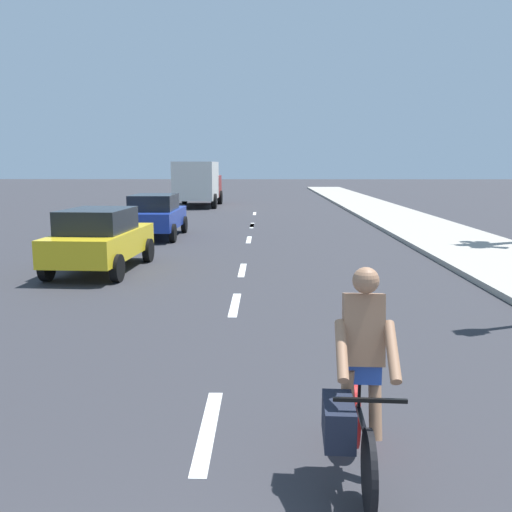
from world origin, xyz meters
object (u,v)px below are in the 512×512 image
object	(u,v)px
parked_car_yellow	(100,238)
delivery_truck	(198,183)
parked_car_blue	(155,215)
cyclist	(357,385)

from	to	relation	value
parked_car_yellow	delivery_truck	distance (m)	21.78
parked_car_blue	delivery_truck	bearing A→B (deg)	90.87
cyclist	parked_car_yellow	bearing A→B (deg)	-59.26
cyclist	parked_car_yellow	distance (m)	10.48
cyclist	parked_car_blue	world-z (taller)	cyclist
cyclist	parked_car_blue	size ratio (longest dim) A/B	0.45
parked_car_yellow	delivery_truck	size ratio (longest dim) A/B	0.64
cyclist	parked_car_blue	distance (m)	16.51
cyclist	parked_car_blue	xyz separation A→B (m)	(-4.78, 15.80, 0.01)
cyclist	parked_car_yellow	world-z (taller)	cyclist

